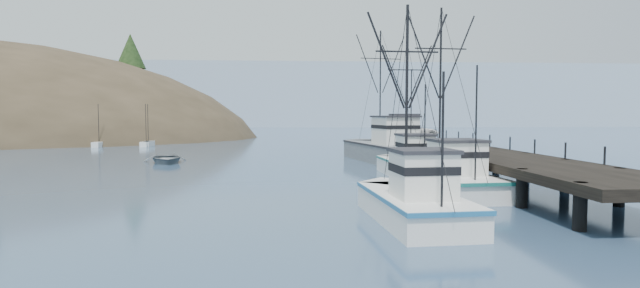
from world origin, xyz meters
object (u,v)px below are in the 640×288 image
at_px(trawler_near, 446,178).
at_px(pier, 465,152).
at_px(trawler_mid, 412,202).
at_px(trawler_far, 409,165).
at_px(work_vessel, 386,149).
at_px(pier_shed, 404,126).
at_px(motorboat, 166,163).
at_px(pickup_truck, 415,131).

bearing_deg(trawler_near, pier, 63.41).
relative_size(trawler_mid, trawler_far, 0.93).
bearing_deg(work_vessel, pier_shed, 64.00).
bearing_deg(motorboat, pickup_truck, 0.12).
bearing_deg(trawler_far, trawler_mid, -103.88).
bearing_deg(motorboat, pier, -37.43).
distance_m(trawler_mid, pickup_truck, 36.76).
height_order(work_vessel, pickup_truck, work_vessel).
xyz_separation_m(trawler_far, motorboat, (-21.15, 11.68, -0.82)).
distance_m(trawler_near, work_vessel, 19.83).
height_order(trawler_mid, trawler_far, trawler_far).
height_order(pickup_truck, motorboat, pickup_truck).
distance_m(trawler_far, motorboat, 24.18).
distance_m(trawler_mid, trawler_far, 16.33).
relative_size(pier, work_vessel, 2.65).
bearing_deg(pier, pier_shed, 92.10).
xyz_separation_m(pier, pickup_truck, (0.65, 18.00, 1.09)).
height_order(trawler_mid, pickup_truck, trawler_mid).
bearing_deg(pier, work_vessel, 112.78).
bearing_deg(trawler_near, trawler_far, 92.01).
relative_size(trawler_near, trawler_mid, 1.16).
relative_size(pier, trawler_near, 3.74).
bearing_deg(trawler_mid, trawler_far, 76.12).
relative_size(pickup_truck, motorboat, 0.97).
xyz_separation_m(trawler_mid, trawler_far, (3.92, 15.86, 0.00)).
xyz_separation_m(trawler_near, pier_shed, (4.06, 27.42, 2.60)).
distance_m(pickup_truck, motorboat, 28.08).
bearing_deg(work_vessel, trawler_mid, -99.27).
relative_size(trawler_mid, motorboat, 1.76).
height_order(trawler_far, motorboat, trawler_far).
height_order(work_vessel, pier_shed, work_vessel).
xyz_separation_m(pier, work_vessel, (-4.37, 10.40, -0.46)).
relative_size(pier_shed, motorboat, 0.56).
height_order(trawler_far, pickup_truck, trawler_far).
height_order(trawler_near, motorboat, trawler_near).
xyz_separation_m(trawler_near, trawler_mid, (-4.19, -8.02, -0.00)).
height_order(pier_shed, motorboat, pier_shed).
distance_m(work_vessel, pier_shed, 8.73).
distance_m(trawler_near, trawler_mid, 9.05).
height_order(work_vessel, motorboat, work_vessel).
relative_size(pier_shed, pickup_truck, 0.57).
distance_m(trawler_mid, pier_shed, 36.48).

